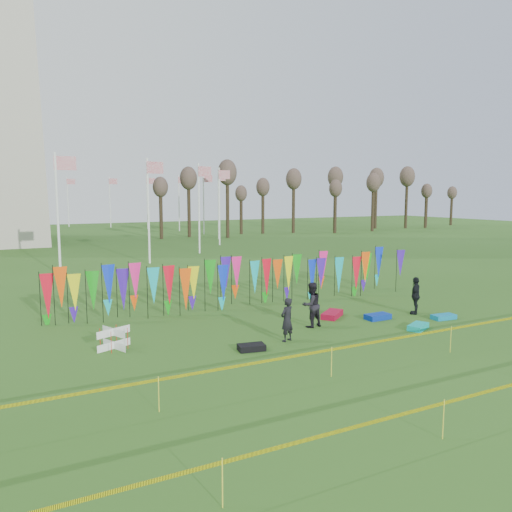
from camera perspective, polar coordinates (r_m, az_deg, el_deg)
name	(u,v)px	position (r m, az deg, el deg)	size (l,w,h in m)	color
ground	(333,346)	(18.01, 8.81, -10.16)	(160.00, 160.00, 0.00)	#295116
banner_row	(249,277)	(23.82, -0.80, -2.43)	(18.64, 0.64, 2.25)	black
caution_tape_near	(374,344)	(15.88, 13.33, -9.71)	(26.00, 0.02, 0.90)	#ECEC04
caution_tape_far	(494,391)	(13.18, 25.59, -13.77)	(26.00, 0.02, 0.90)	#ECEC04
tree_line	(333,188)	(71.62, 8.85, 7.71)	(53.92, 1.92, 7.84)	#352A1A
box_kite	(114,339)	(18.06, -15.93, -9.07)	(0.68, 0.68, 0.75)	red
person_left	(287,320)	(18.22, 3.56, -7.28)	(0.58, 0.43, 1.60)	black
person_mid	(311,305)	(20.19, 6.34, -5.56)	(0.88, 0.54, 1.81)	black
person_right	(416,296)	(23.31, 17.77, -4.32)	(0.98, 0.56, 1.67)	black
kite_bag_turquoise	(418,327)	(20.92, 18.04, -7.68)	(1.06, 0.53, 0.21)	#0CB4AB
kite_bag_blue	(378,317)	(22.07, 13.74, -6.74)	(1.08, 0.57, 0.23)	#0A30A6
kite_bag_red	(332,314)	(22.04, 8.70, -6.62)	(1.34, 0.61, 0.25)	#AA0B2A
kite_bag_black	(251,347)	(17.34, -0.53, -10.39)	(0.91, 0.53, 0.21)	black
kite_bag_teal	(444,317)	(22.92, 20.65, -6.52)	(1.03, 0.49, 0.20)	#0D83B6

